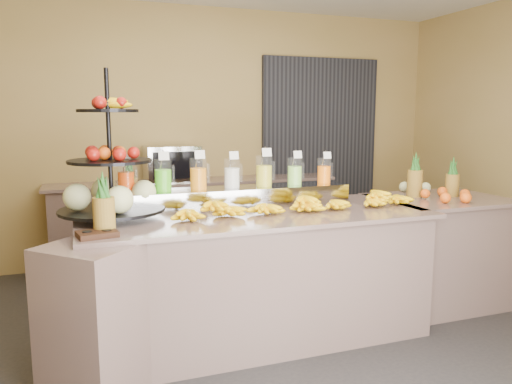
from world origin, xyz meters
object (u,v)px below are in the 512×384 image
pitcher_tray (232,197)px  fruit_stand (119,181)px  banana_heap (302,202)px  condiment_caddy (97,234)px  right_fruit_pile (439,190)px  oven_warmer (172,163)px

pitcher_tray → fruit_stand: (-0.84, -0.10, 0.18)m
fruit_stand → banana_heap: bearing=-11.7°
condiment_caddy → right_fruit_pile: 2.81m
oven_warmer → fruit_stand: bearing=-113.0°
condiment_caddy → right_fruit_pile: (2.78, 0.43, 0.06)m
banana_heap → right_fruit_pile: bearing=4.4°
banana_heap → oven_warmer: 2.06m
banana_heap → right_fruit_pile: size_ratio=4.30×
pitcher_tray → oven_warmer: bearing=95.2°
banana_heap → right_fruit_pile: right_fruit_pile is taller
fruit_stand → oven_warmer: 1.90m
pitcher_tray → right_fruit_pile: right_fruit_pile is taller
pitcher_tray → oven_warmer: 1.68m
condiment_caddy → right_fruit_pile: bearing=8.8°
banana_heap → right_fruit_pile: (1.32, 0.10, 0.01)m
pitcher_tray → right_fruit_pile: 1.78m
banana_heap → fruit_stand: fruit_stand is taller
right_fruit_pile → oven_warmer: bearing=135.7°
pitcher_tray → fruit_stand: fruit_stand is taller
banana_heap → fruit_stand: bearing=171.2°
oven_warmer → right_fruit_pile: bearing=-46.1°
condiment_caddy → right_fruit_pile: right_fruit_pile is taller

